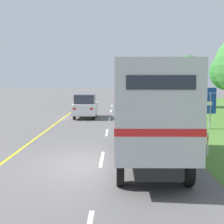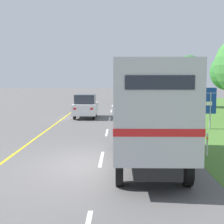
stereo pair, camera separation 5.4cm
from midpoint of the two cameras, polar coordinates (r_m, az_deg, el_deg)
ground_plane at (r=12.87m, az=-1.81°, el=-8.56°), size 200.00×200.00×0.00m
edge_line_yellow at (r=25.44m, az=-8.79°, el=-1.57°), size 0.12×59.75×0.01m
centre_dash_near at (r=13.59m, az=-1.66°, el=-7.79°), size 0.12×2.60×0.01m
centre_dash_mid_a at (r=20.06m, az=-0.78°, el=-3.42°), size 0.12×2.60×0.01m
centre_dash_mid_b at (r=26.60m, az=-0.34°, el=-1.19°), size 0.12×2.60×0.01m
centre_dash_far at (r=33.16m, az=-0.07°, el=0.16°), size 0.12×2.60×0.01m
centre_dash_farthest at (r=39.73m, az=0.10°, el=1.06°), size 0.12×2.60×0.01m
horse_trailer_truck at (r=12.26m, az=6.01°, el=0.35°), size 2.35×7.78×3.69m
lead_car_white at (r=27.44m, az=-4.36°, el=1.00°), size 1.80×3.86×1.89m
lead_car_black_ahead at (r=44.21m, az=2.80°, el=2.68°), size 1.80×3.92×1.76m
highway_sign at (r=22.10m, az=14.16°, el=1.34°), size 2.37×0.09×2.58m
roadside_tree_far at (r=38.66m, az=12.73°, el=6.60°), size 3.47×3.47×5.67m
delineator_post at (r=14.50m, az=15.65°, el=-5.11°), size 0.08×0.08×0.95m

